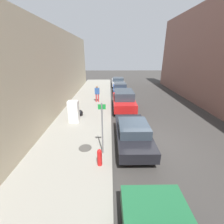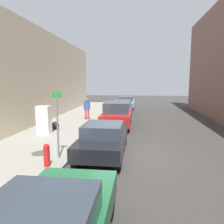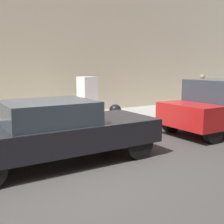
% 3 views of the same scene
% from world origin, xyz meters
% --- Properties ---
extents(ground_plane, '(80.00, 80.00, 0.00)m').
position_xyz_m(ground_plane, '(0.00, 0.00, 0.00)').
color(ground_plane, '#383533').
extents(sidewalk_slab, '(4.39, 44.00, 0.14)m').
position_xyz_m(sidewalk_slab, '(-4.21, 0.00, 0.07)').
color(sidewalk_slab, gray).
rests_on(sidewalk_slab, ground).
extents(discarded_refrigerator, '(0.73, 0.59, 1.64)m').
position_xyz_m(discarded_refrigerator, '(-4.77, 2.71, 0.96)').
color(discarded_refrigerator, white).
rests_on(discarded_refrigerator, sidewalk_slab).
extents(manhole_cover, '(0.70, 0.70, 0.02)m').
position_xyz_m(manhole_cover, '(-3.47, -0.67, 0.15)').
color(manhole_cover, '#47443F').
rests_on(manhole_cover, sidewalk_slab).
extents(trash_bag, '(0.49, 0.49, 0.49)m').
position_xyz_m(trash_bag, '(-4.58, 3.89, 0.39)').
color(trash_bag, black).
rests_on(trash_bag, sidewalk_slab).
extents(pedestrian_walking_far, '(0.49, 0.23, 1.69)m').
position_xyz_m(pedestrian_walking_far, '(-3.44, 7.72, 1.12)').
color(pedestrian_walking_far, '#B73338').
rests_on(pedestrian_walking_far, sidewalk_slab).
extents(parked_sedan_dark, '(1.82, 4.53, 1.41)m').
position_xyz_m(parked_sedan_dark, '(-0.82, -0.08, 0.74)').
color(parked_sedan_dark, black).
rests_on(parked_sedan_dark, ground).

